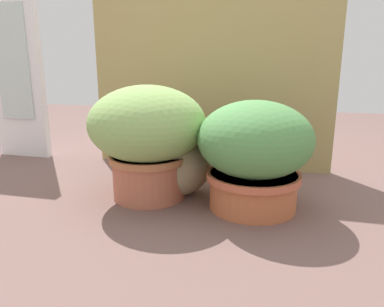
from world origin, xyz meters
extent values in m
plane|color=brown|center=(0.00, 0.00, 0.00)|extent=(6.00, 6.00, 0.00)
cube|color=tan|center=(0.02, 0.59, 0.45)|extent=(1.17, 0.03, 0.90)
cube|color=white|center=(-1.02, 0.55, 0.46)|extent=(0.31, 0.04, 0.93)
cube|color=silver|center=(-1.02, 0.53, 0.51)|extent=(0.20, 0.01, 0.60)
cylinder|color=#B7644A|center=(-0.11, 0.11, 0.08)|extent=(0.27, 0.27, 0.17)
cylinder|color=#B26A43|center=(-0.11, 0.11, 0.15)|extent=(0.29, 0.29, 0.02)
ellipsoid|color=#87AF5D|center=(-0.11, 0.11, 0.29)|extent=(0.44, 0.44, 0.28)
cylinder|color=#BE633B|center=(0.28, 0.09, 0.07)|extent=(0.30, 0.30, 0.13)
cylinder|color=#C46042|center=(0.28, 0.09, 0.12)|extent=(0.33, 0.33, 0.02)
ellipsoid|color=#508C4A|center=(0.28, 0.09, 0.25)|extent=(0.40, 0.40, 0.27)
ellipsoid|color=tan|center=(0.00, 0.15, 0.11)|extent=(0.31, 0.30, 0.22)
ellipsoid|color=beige|center=(0.07, 0.21, 0.10)|extent=(0.12, 0.12, 0.11)
sphere|color=tan|center=(0.08, 0.22, 0.23)|extent=(0.16, 0.16, 0.11)
cone|color=tan|center=(0.06, 0.25, 0.29)|extent=(0.05, 0.05, 0.04)
cone|color=tan|center=(0.10, 0.20, 0.29)|extent=(0.05, 0.05, 0.04)
cylinder|color=tan|center=(-0.12, 0.10, 0.02)|extent=(0.16, 0.15, 0.07)
cylinder|color=silver|center=(-0.13, 0.04, 0.05)|extent=(0.04, 0.04, 0.10)
cone|color=pink|center=(-0.13, 0.04, 0.12)|extent=(0.11, 0.11, 0.05)
camera|label=1|loc=(0.35, -1.10, 0.49)|focal=32.78mm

